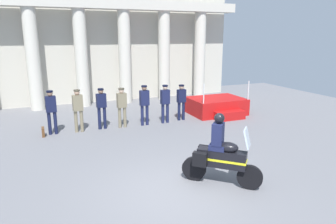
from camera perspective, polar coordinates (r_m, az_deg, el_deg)
ground_plane at (r=7.92m, az=1.53°, el=-14.54°), size 28.00×28.00×0.00m
colonnade_backdrop at (r=17.88m, az=-16.01°, el=12.06°), size 18.45×1.53×6.56m
reviewing_stand at (r=15.43m, az=8.97°, el=1.02°), size 2.57×2.44×1.68m
officer_in_row_0 at (r=12.78m, az=-20.65°, el=0.56°), size 0.40×0.26×1.73m
officer_in_row_1 at (r=12.75m, az=-16.21°, el=0.85°), size 0.40×0.26×1.72m
officer_in_row_2 at (r=12.95m, az=-12.12°, el=1.23°), size 0.40×0.26×1.69m
officer_in_row_3 at (r=13.00m, az=-8.47°, el=1.39°), size 0.40×0.26×1.68m
officer_in_row_4 at (r=13.23m, az=-4.35°, el=1.85°), size 0.40×0.26×1.73m
officer_in_row_5 at (r=13.55m, az=-0.53°, el=2.08°), size 0.40×0.26×1.69m
officer_in_row_6 at (r=14.04m, az=2.47°, el=2.33°), size 0.40×0.26×1.63m
motorcycle_with_rider at (r=8.11m, az=9.34°, el=-7.82°), size 1.60×1.53×1.90m
briefcase_on_ground at (r=12.82m, az=-21.93°, el=-3.41°), size 0.10×0.32×0.36m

